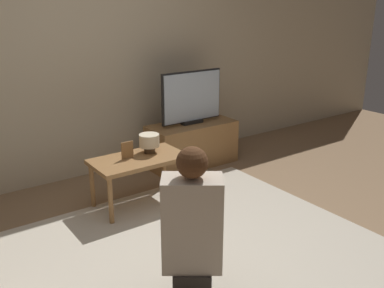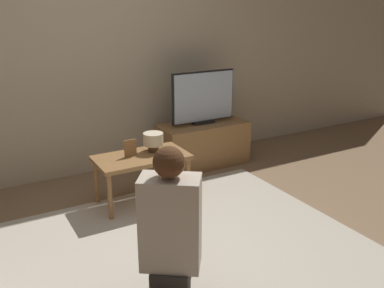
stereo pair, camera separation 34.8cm
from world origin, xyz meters
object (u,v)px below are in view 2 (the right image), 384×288
(person_kneeling, at_px, (170,233))
(coffee_table, at_px, (142,162))
(tv, at_px, (203,97))
(table_lamp, at_px, (153,140))

(person_kneeling, bearing_deg, coffee_table, -70.97)
(tv, xyz_separation_m, table_lamp, (-0.82, -0.49, -0.21))
(tv, height_order, coffee_table, tv)
(coffee_table, height_order, person_kneeling, person_kneeling)
(coffee_table, height_order, table_lamp, table_lamp)
(tv, relative_size, person_kneeling, 0.75)
(tv, bearing_deg, table_lamp, -148.82)
(table_lamp, bearing_deg, person_kneeling, -111.09)
(coffee_table, bearing_deg, tv, 29.86)
(tv, distance_m, coffee_table, 1.17)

